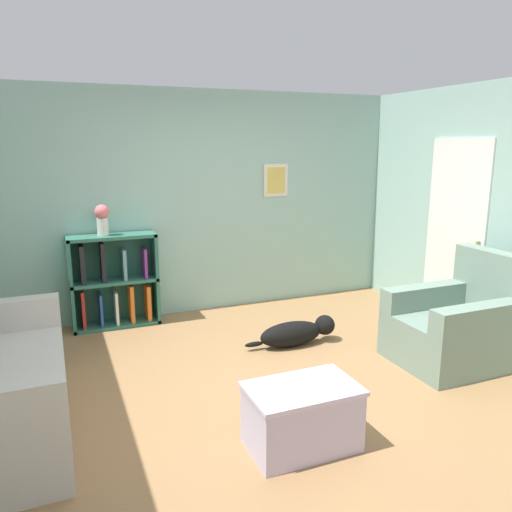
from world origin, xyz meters
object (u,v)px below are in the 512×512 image
at_px(recliner_chair, 460,325).
at_px(coffee_table, 302,415).
at_px(dog, 297,332).
at_px(bookshelf, 114,282).
at_px(vase, 102,218).

height_order(recliner_chair, coffee_table, recliner_chair).
xyz_separation_m(recliner_chair, dog, (-1.23, 0.89, -0.21)).
bearing_deg(recliner_chair, bookshelf, 142.47).
xyz_separation_m(recliner_chair, vase, (-2.93, 2.16, 0.87)).
xyz_separation_m(coffee_table, vase, (-0.93, 2.83, 0.98)).
distance_m(bookshelf, vase, 0.73).
distance_m(recliner_chair, vase, 3.74).
bearing_deg(bookshelf, dog, -38.74).
bearing_deg(bookshelf, coffee_table, -73.41).
bearing_deg(vase, bookshelf, 14.78).
bearing_deg(dog, recliner_chair, -35.89).
height_order(dog, vase, vase).
distance_m(bookshelf, recliner_chair, 3.59).
bearing_deg(coffee_table, dog, 63.99).
height_order(coffee_table, dog, coffee_table).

